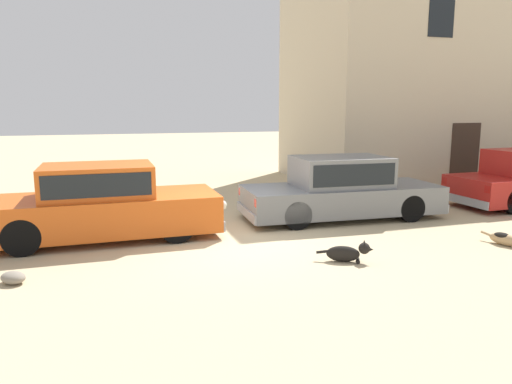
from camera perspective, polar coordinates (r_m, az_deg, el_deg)
name	(u,v)px	position (r m, az deg, el deg)	size (l,w,h in m)	color
ground_plane	(232,240)	(9.56, -2.89, -5.70)	(80.00, 80.00, 0.00)	tan
parked_sedan_nearest	(101,203)	(9.98, -18.00, -1.20)	(4.71, 1.75, 1.49)	#D15619
parked_sedan_second	(341,188)	(11.44, 10.11, 0.46)	(4.83, 1.95, 1.46)	slate
apartment_block	(458,73)	(20.20, 22.96, 12.92)	(12.43, 5.56, 7.75)	beige
stray_dog_spotted	(348,253)	(8.33, 10.92, -7.10)	(0.89, 0.50, 0.38)	black
stray_dog_tan	(509,239)	(10.26, 27.88, -4.94)	(0.37, 1.01, 0.35)	tan
rubble_pile	(13,278)	(8.10, -26.95, -9.08)	(0.41, 0.29, 0.18)	gray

